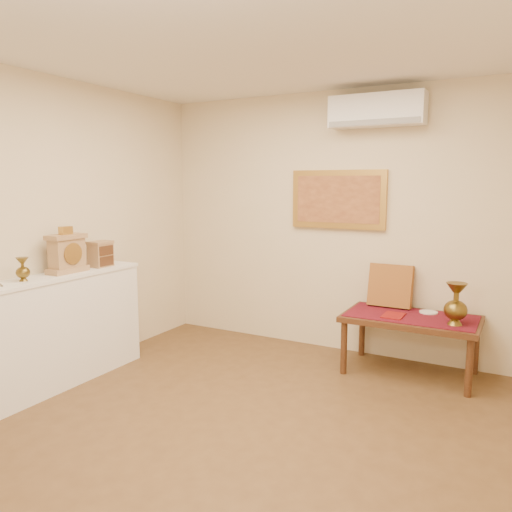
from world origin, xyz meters
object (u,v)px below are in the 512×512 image
Objects in this scene: mantel_clock at (67,253)px; low_table at (411,323)px; brass_urn_tall at (456,299)px; display_ledge at (42,335)px; wooden_chest at (101,254)px.

mantel_clock is 3.17m from low_table.
brass_urn_tall is at bearing 25.42° from mantel_clock.
mantel_clock reaches higher than low_table.
low_table is (2.67, 1.88, -0.01)m from display_ledge.
mantel_clock is (0.01, 0.30, 0.66)m from display_ledge.
wooden_chest is (0.02, 0.37, -0.05)m from mantel_clock.
brass_urn_tall is 0.37× the size of low_table.
low_table is at bearing 30.59° from mantel_clock.
wooden_chest is at bearing -155.55° from low_table.
display_ledge is 0.73m from mantel_clock.
low_table is (-0.39, 0.12, -0.30)m from brass_urn_tall.
display_ledge is at bearing -92.28° from wooden_chest.
brass_urn_tall is 1.82× the size of wooden_chest.
display_ledge is 0.91m from wooden_chest.
low_table is (2.67, 1.58, -0.67)m from mantel_clock.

